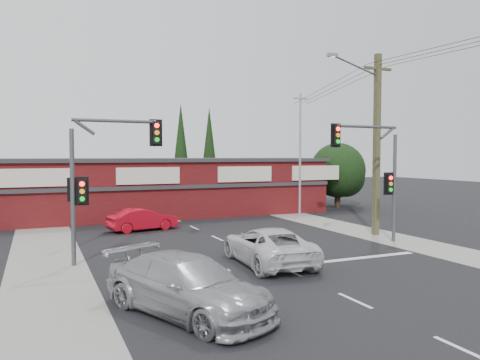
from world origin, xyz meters
name	(u,v)px	position (x,y,z in m)	size (l,w,h in m)	color
ground	(263,259)	(0.00, 0.00, 0.00)	(120.00, 120.00, 0.00)	black
road_strip	(221,240)	(0.00, 5.00, 0.01)	(14.00, 70.00, 0.01)	black
verge_left	(46,253)	(-8.50, 5.00, 0.01)	(3.00, 70.00, 0.02)	gray
verge_right	(353,229)	(8.50, 5.00, 0.01)	(3.00, 70.00, 0.02)	gray
stop_line	(352,259)	(3.50, -1.50, 0.01)	(6.50, 0.35, 0.01)	silver
white_suv	(268,246)	(-0.21, -0.83, 0.75)	(2.49, 5.41, 1.50)	silver
silver_suv	(187,285)	(-5.03, -5.31, 0.82)	(2.29, 5.63, 1.63)	#A0A2A5
red_sedan	(143,219)	(-3.10, 9.71, 0.67)	(1.41, 4.05, 1.33)	#AE0A18
lane_dashes	(291,271)	(0.00, -2.33, 0.02)	(0.12, 32.94, 0.01)	silver
shop_building	(150,186)	(-0.99, 16.99, 2.13)	(27.30, 8.40, 4.22)	#4B0F11
tree_cluster	(337,174)	(14.69, 15.44, 2.90)	(5.90, 5.10, 5.50)	#2D2116
conifer_near	(181,144)	(3.50, 24.00, 5.48)	(1.80, 1.80, 9.25)	#2D2116
conifer_far	(209,145)	(7.00, 26.00, 5.48)	(1.80, 1.80, 9.25)	#2D2116
traffic_mast_left	(100,168)	(-6.43, 2.00, 3.93)	(3.77, 0.27, 5.97)	#47494C
traffic_mast_right	(377,165)	(6.86, 1.00, 3.95)	(3.96, 0.27, 5.97)	#47494C
pedestal_signal	(73,198)	(-7.20, 6.01, 2.41)	(0.55, 0.27, 3.38)	#47494C
utility_pole	(375,138)	(8.36, 2.99, 5.40)	(4.38, 0.59, 10.00)	brown
steel_pole	(300,152)	(9.00, 12.00, 4.70)	(1.20, 0.16, 9.00)	gray
power_lines	(460,51)	(8.47, -2.47, 9.04)	(2.01, 29.00, 1.22)	black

